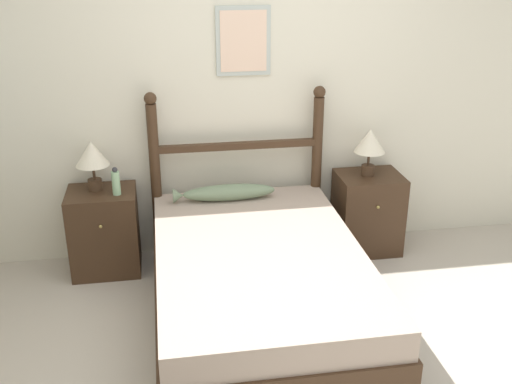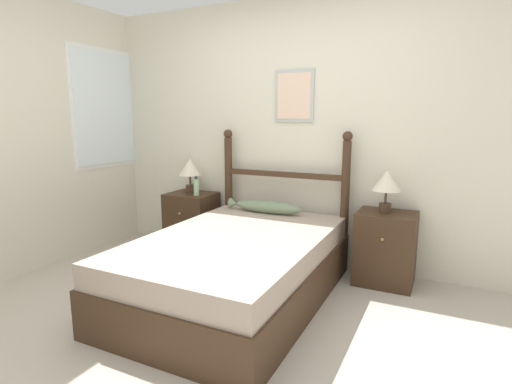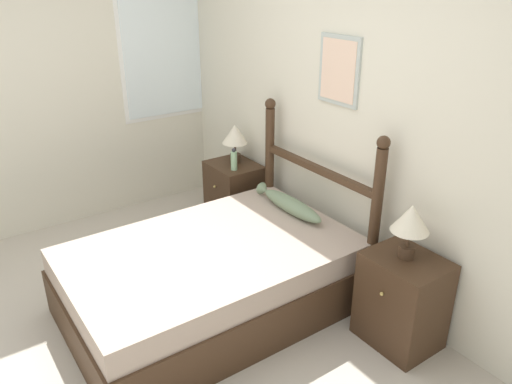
% 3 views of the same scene
% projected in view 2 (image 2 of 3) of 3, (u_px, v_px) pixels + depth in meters
% --- Properties ---
extents(ground_plane, '(16.00, 16.00, 0.00)m').
position_uv_depth(ground_plane, '(204.00, 340.00, 2.59)').
color(ground_plane, '#B7AD9E').
extents(wall_back, '(6.40, 0.08, 2.55)m').
position_uv_depth(wall_back, '(299.00, 133.00, 3.88)').
color(wall_back, beige).
rests_on(wall_back, ground_plane).
extents(bed, '(1.30, 2.00, 0.52)m').
position_uv_depth(bed, '(236.00, 268.00, 3.14)').
color(bed, '#3D2819').
rests_on(bed, ground_plane).
extents(headboard, '(1.32, 0.09, 1.31)m').
position_uv_depth(headboard, '(283.00, 192.00, 3.91)').
color(headboard, '#3D2819').
rests_on(headboard, ground_plane).
extents(nightstand_left, '(0.49, 0.42, 0.63)m').
position_uv_depth(nightstand_left, '(192.00, 222.00, 4.31)').
color(nightstand_left, '#3D2819').
rests_on(nightstand_left, ground_plane).
extents(nightstand_right, '(0.49, 0.42, 0.63)m').
position_uv_depth(nightstand_right, '(385.00, 248.00, 3.44)').
color(nightstand_right, '#3D2819').
rests_on(nightstand_right, ground_plane).
extents(table_lamp_left, '(0.24, 0.24, 0.36)m').
position_uv_depth(table_lamp_left, '(190.00, 169.00, 4.26)').
color(table_lamp_left, '#422D1E').
rests_on(table_lamp_left, nightstand_left).
extents(table_lamp_right, '(0.24, 0.24, 0.36)m').
position_uv_depth(table_lamp_right, '(387.00, 183.00, 3.35)').
color(table_lamp_right, '#422D1E').
rests_on(table_lamp_right, nightstand_right).
extents(bottle, '(0.06, 0.06, 0.20)m').
position_uv_depth(bottle, '(196.00, 186.00, 4.12)').
color(bottle, '#99C699').
rests_on(bottle, nightstand_left).
extents(fish_pillow, '(0.75, 0.14, 0.12)m').
position_uv_depth(fish_pillow, '(265.00, 207.00, 3.83)').
color(fish_pillow, gray).
rests_on(fish_pillow, bed).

